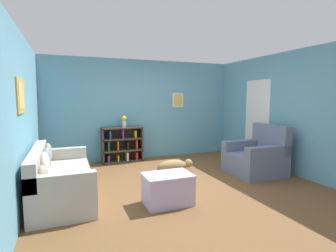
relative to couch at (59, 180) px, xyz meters
The scene contains 10 objects.
ground_plane 2.09m from the couch, ahead, with size 14.00×14.00×0.00m, color brown.
wall_back 3.26m from the couch, 48.30° to the left, with size 5.60×0.13×2.60m.
wall_left 1.10m from the couch, behind, with size 0.13×5.00×2.60m.
wall_right 4.71m from the couch, ahead, with size 0.16×5.00×2.60m.
couch is the anchor object (origin of this frame).
bookshelf 2.56m from the couch, 55.27° to the left, with size 1.02×0.34×0.89m.
recliner_chair 3.90m from the couch, ahead, with size 1.02×0.98×1.04m.
coffee_table 1.76m from the couch, 28.05° to the right, with size 0.73×0.51×0.47m.
dog 2.38m from the couch, 16.18° to the left, with size 0.97×0.26×0.29m.
vase 2.67m from the couch, 53.98° to the left, with size 0.14×0.14×0.28m.
Camera 1 is at (-1.93, -4.49, 1.63)m, focal length 28.00 mm.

